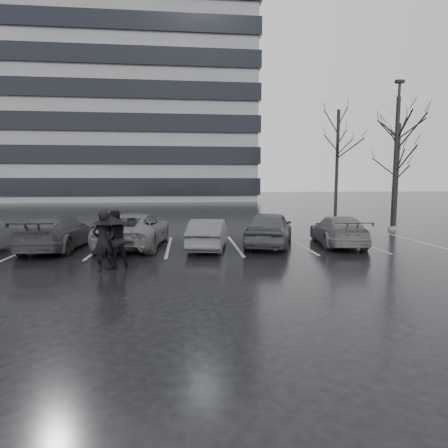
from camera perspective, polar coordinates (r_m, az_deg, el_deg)
ground at (r=13.44m, az=0.55°, el=-5.15°), size 160.00×160.00×0.00m
office_building at (r=65.47m, az=-25.11°, el=16.19°), size 61.00×26.00×29.00m
car_main at (r=15.86m, az=6.93°, el=-0.67°), size 3.05×4.69×1.49m
car_west_a at (r=15.02m, az=-2.43°, el=-1.53°), size 1.91×3.90×1.23m
car_west_b at (r=16.00m, az=-13.47°, el=-0.89°), size 2.83×5.26×1.40m
car_west_c at (r=16.38m, az=-24.04°, el=-1.16°), size 2.17×4.84×1.38m
car_east at (r=16.71m, az=17.01°, el=-0.95°), size 2.34×4.52×1.25m
pedestrian_left at (r=11.98m, az=-17.93°, el=-2.42°), size 0.80×0.77×1.85m
pedestrian_right at (r=12.23m, az=-16.41°, el=-2.25°), size 1.12×1.06×1.82m
umbrella at (r=11.93m, az=-16.99°, el=0.73°), size 1.02×1.02×1.73m
lamp_post at (r=23.00m, az=24.69°, el=8.47°), size 0.45×0.45×8.15m
stall_stripes at (r=15.83m, az=-3.35°, el=-3.36°), size 19.72×5.00×0.00m
tree_east at (r=26.75m, az=24.68°, el=8.70°), size 0.26×0.26×8.00m
tree_ne at (r=31.45m, az=24.87°, el=7.38°), size 0.26×0.26×7.00m
tree_north at (r=32.60m, az=16.84°, el=8.97°), size 0.26×0.26×8.50m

